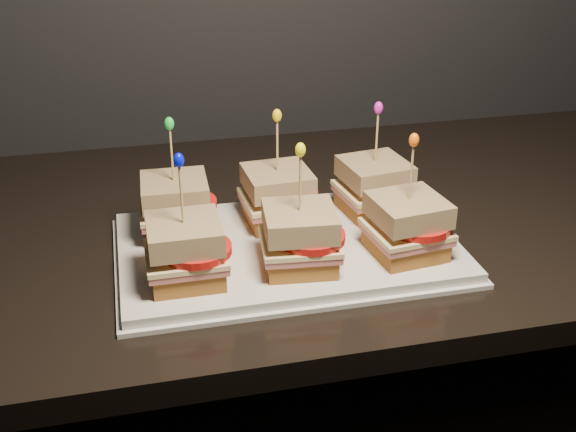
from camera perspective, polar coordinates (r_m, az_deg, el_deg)
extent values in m
cube|color=black|center=(1.02, -13.17, -1.99)|extent=(2.45, 0.66, 0.03)
cube|color=silver|center=(0.92, 0.00, -2.55)|extent=(0.42, 0.26, 0.02)
cube|color=silver|center=(0.93, 0.00, -2.88)|extent=(0.44, 0.27, 0.01)
cube|color=brown|center=(0.95, -8.76, -0.62)|extent=(0.08, 0.08, 0.02)
cube|color=#B5645D|center=(0.94, -8.82, 0.20)|extent=(0.09, 0.09, 0.01)
cube|color=#F6DC98|center=(0.94, -8.85, 0.59)|extent=(0.09, 0.09, 0.01)
cylinder|color=red|center=(0.93, -8.12, 0.92)|extent=(0.08, 0.08, 0.01)
cube|color=brown|center=(0.93, -8.97, 2.03)|extent=(0.09, 0.09, 0.03)
cylinder|color=tan|center=(0.91, -9.16, 4.55)|extent=(0.00, 0.00, 0.09)
ellipsoid|color=green|center=(0.90, -9.37, 7.22)|extent=(0.01, 0.01, 0.02)
cube|color=brown|center=(0.97, -0.82, 0.20)|extent=(0.09, 0.09, 0.02)
cube|color=#B5645D|center=(0.96, -0.82, 1.02)|extent=(0.09, 0.09, 0.01)
cube|color=#F6DC98|center=(0.96, -0.83, 1.40)|extent=(0.10, 0.09, 0.01)
cylinder|color=red|center=(0.95, -0.04, 1.73)|extent=(0.08, 0.08, 0.01)
cube|color=brown|center=(0.95, -0.84, 2.83)|extent=(0.09, 0.09, 0.03)
cylinder|color=tan|center=(0.93, -0.85, 5.32)|extent=(0.00, 0.00, 0.09)
ellipsoid|color=yellow|center=(0.91, -0.87, 7.95)|extent=(0.01, 0.01, 0.02)
cube|color=brown|center=(1.00, 6.72, 0.98)|extent=(0.09, 0.09, 0.02)
cube|color=#B5645D|center=(0.99, 6.77, 1.77)|extent=(0.10, 0.10, 0.01)
cube|color=#F6DC98|center=(0.99, 6.79, 2.14)|extent=(0.10, 0.10, 0.01)
cylinder|color=red|center=(0.99, 7.59, 2.46)|extent=(0.08, 0.08, 0.01)
cube|color=brown|center=(0.98, 6.87, 3.53)|extent=(0.09, 0.09, 0.03)
cylinder|color=tan|center=(0.96, 7.01, 5.94)|extent=(0.00, 0.00, 0.09)
ellipsoid|color=#CE1CA6|center=(0.95, 7.16, 8.48)|extent=(0.01, 0.01, 0.02)
cube|color=brown|center=(0.84, -8.00, -4.29)|extent=(0.08, 0.08, 0.02)
cube|color=#B5645D|center=(0.84, -8.07, -3.39)|extent=(0.09, 0.09, 0.01)
cube|color=#F6DC98|center=(0.83, -8.10, -2.97)|extent=(0.09, 0.09, 0.01)
cylinder|color=red|center=(0.82, -7.26, -2.63)|extent=(0.08, 0.08, 0.01)
cube|color=brown|center=(0.82, -8.21, -1.39)|extent=(0.08, 0.08, 0.03)
cylinder|color=tan|center=(0.80, -8.41, 1.40)|extent=(0.00, 0.00, 0.09)
ellipsoid|color=#050DD4|center=(0.78, -8.63, 4.38)|extent=(0.01, 0.01, 0.02)
cube|color=brown|center=(0.86, 0.92, -3.28)|extent=(0.09, 0.09, 0.02)
cube|color=#B5645D|center=(0.85, 0.92, -2.40)|extent=(0.10, 0.09, 0.01)
cube|color=#F6DC98|center=(0.85, 0.93, -1.98)|extent=(0.10, 0.10, 0.01)
cylinder|color=red|center=(0.85, 1.82, -1.64)|extent=(0.08, 0.08, 0.01)
cube|color=brown|center=(0.84, 0.94, -0.42)|extent=(0.09, 0.09, 0.03)
cylinder|color=tan|center=(0.82, 0.96, 2.33)|extent=(0.00, 0.00, 0.09)
ellipsoid|color=#F5ED0C|center=(0.80, 0.99, 5.26)|extent=(0.01, 0.01, 0.02)
cube|color=brown|center=(0.90, 9.25, -2.27)|extent=(0.09, 0.09, 0.02)
cube|color=#B5645D|center=(0.89, 9.32, -1.41)|extent=(0.10, 0.10, 0.01)
cube|color=#F6DC98|center=(0.89, 9.36, -1.01)|extent=(0.10, 0.10, 0.01)
cylinder|color=red|center=(0.89, 10.25, -0.68)|extent=(0.08, 0.08, 0.01)
cube|color=brown|center=(0.88, 9.48, 0.49)|extent=(0.09, 0.09, 0.03)
cylinder|color=tan|center=(0.86, 9.70, 3.13)|extent=(0.00, 0.00, 0.09)
ellipsoid|color=#FE600E|center=(0.84, 9.93, 5.94)|extent=(0.01, 0.01, 0.02)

